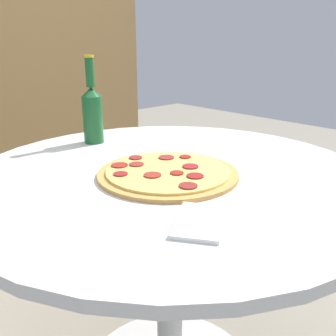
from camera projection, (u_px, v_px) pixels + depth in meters
name	position (u px, v px, depth m)	size (l,w,h in m)	color
table	(170.00, 226.00, 1.05)	(1.07, 1.07, 0.73)	silver
fence_panel	(8.00, 115.00, 1.76)	(1.53, 0.04, 1.45)	olive
pizza	(168.00, 172.00, 0.95)	(0.36, 0.36, 0.02)	#C68E47
beer_bottle	(92.00, 112.00, 1.23)	(0.07, 0.07, 0.28)	#195628
napkin	(199.00, 221.00, 0.70)	(0.17, 0.16, 0.01)	white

